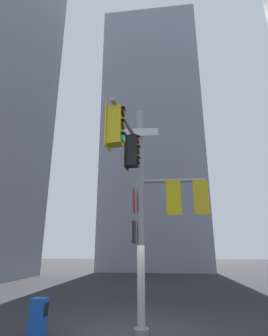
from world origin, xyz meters
name	(u,v)px	position (x,y,z in m)	size (l,w,h in m)	color
ground	(141,335)	(0.00, 0.00, 0.00)	(120.00, 120.00, 0.00)	#2D2D30
building_mid_block	(153,140)	(-0.71, 26.61, 17.63)	(12.69, 12.69, 35.27)	#9399A3
signal_pole_assembly	(149,189)	(0.34, -0.56, 4.21)	(2.85, 3.53, 7.31)	#9EA0A3
newspaper_box	(38,317)	(-2.94, -0.61, 0.51)	(0.45, 0.36, 1.01)	#194CB2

